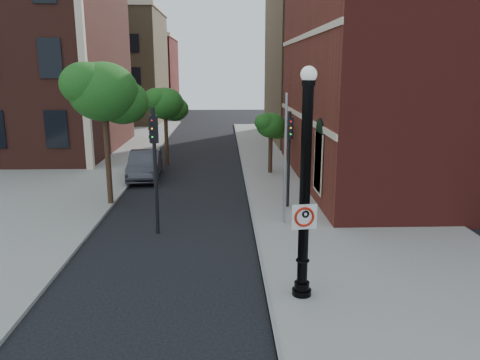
{
  "coord_description": "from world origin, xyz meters",
  "views": [
    {
      "loc": [
        0.93,
        -10.46,
        5.9
      ],
      "look_at": [
        1.36,
        2.0,
        2.94
      ],
      "focal_mm": 35.0,
      "sensor_mm": 36.0,
      "label": 1
    }
  ],
  "objects_px": {
    "parked_car": "(145,165)",
    "traffic_signal_left": "(154,150)",
    "no_parking_sign": "(304,217)",
    "traffic_signal_right": "(289,144)",
    "lamppost": "(305,198)"
  },
  "relations": [
    {
      "from": "parked_car",
      "to": "no_parking_sign",
      "type": "bearing_deg",
      "value": -69.81
    },
    {
      "from": "no_parking_sign",
      "to": "traffic_signal_left",
      "type": "relative_size",
      "value": 0.14
    },
    {
      "from": "lamppost",
      "to": "no_parking_sign",
      "type": "distance_m",
      "value": 0.47
    },
    {
      "from": "traffic_signal_right",
      "to": "no_parking_sign",
      "type": "bearing_deg",
      "value": -70.35
    },
    {
      "from": "traffic_signal_left",
      "to": "traffic_signal_right",
      "type": "relative_size",
      "value": 1.1
    },
    {
      "from": "parked_car",
      "to": "traffic_signal_left",
      "type": "bearing_deg",
      "value": -81.77
    },
    {
      "from": "parked_car",
      "to": "traffic_signal_right",
      "type": "distance_m",
      "value": 9.61
    },
    {
      "from": "lamppost",
      "to": "traffic_signal_left",
      "type": "distance_m",
      "value": 6.9
    },
    {
      "from": "lamppost",
      "to": "traffic_signal_left",
      "type": "bearing_deg",
      "value": 130.63
    },
    {
      "from": "no_parking_sign",
      "to": "traffic_signal_right",
      "type": "relative_size",
      "value": 0.15
    },
    {
      "from": "no_parking_sign",
      "to": "traffic_signal_left",
      "type": "height_order",
      "value": "traffic_signal_left"
    },
    {
      "from": "traffic_signal_right",
      "to": "lamppost",
      "type": "bearing_deg",
      "value": -70.32
    },
    {
      "from": "no_parking_sign",
      "to": "parked_car",
      "type": "xyz_separation_m",
      "value": [
        -6.37,
        14.38,
        -1.56
      ]
    },
    {
      "from": "lamppost",
      "to": "traffic_signal_right",
      "type": "height_order",
      "value": "lamppost"
    },
    {
      "from": "parked_car",
      "to": "traffic_signal_right",
      "type": "xyz_separation_m",
      "value": [
        7.11,
        -6.12,
        2.08
      ]
    }
  ]
}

